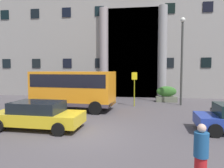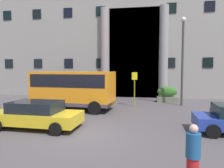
# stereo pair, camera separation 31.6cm
# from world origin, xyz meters

# --- Properties ---
(ground_plane) EXTENTS (80.00, 64.00, 0.12)m
(ground_plane) POSITION_xyz_m (0.00, 0.00, -0.06)
(ground_plane) COLOR #4D484C
(office_building_facade) EXTENTS (32.56, 9.70, 17.01)m
(office_building_facade) POSITION_xyz_m (0.01, 17.47, 8.49)
(office_building_facade) COLOR gray
(office_building_facade) RESTS_ON ground_plane
(orange_minibus) EXTENTS (6.24, 3.10, 2.88)m
(orange_minibus) POSITION_xyz_m (-2.41, 5.50, 1.71)
(orange_minibus) COLOR orange
(orange_minibus) RESTS_ON ground_plane
(bus_stop_sign) EXTENTS (0.44, 0.08, 2.80)m
(bus_stop_sign) POSITION_xyz_m (2.08, 7.54, 1.72)
(bus_stop_sign) COLOR #999916
(bus_stop_sign) RESTS_ON ground_plane
(hedge_planter_far_east) EXTENTS (1.89, 0.70, 1.47)m
(hedge_planter_far_east) POSITION_xyz_m (5.02, 10.24, 0.71)
(hedge_planter_far_east) COLOR #656957
(hedge_planter_far_east) RESTS_ON ground_plane
(hedge_planter_far_west) EXTENTS (1.40, 0.79, 1.35)m
(hedge_planter_far_west) POSITION_xyz_m (-7.68, 10.12, 0.65)
(hedge_planter_far_west) COLOR #646259
(hedge_planter_far_west) RESTS_ON ground_plane
(hedge_planter_west) EXTENTS (1.56, 0.89, 1.22)m
(hedge_planter_west) POSITION_xyz_m (-3.79, 10.84, 0.59)
(hedge_planter_west) COLOR #665E5C
(hedge_planter_west) RESTS_ON ground_plane
(parked_coupe_end) EXTENTS (4.67, 2.25, 1.39)m
(parked_coupe_end) POSITION_xyz_m (-2.66, 0.61, 0.71)
(parked_coupe_end) COLOR gold
(parked_coupe_end) RESTS_ON ground_plane
(scooter_by_planter) EXTENTS (2.02, 0.65, 0.89)m
(scooter_by_planter) POSITION_xyz_m (6.95, 3.09, 0.46)
(scooter_by_planter) COLOR black
(scooter_by_planter) RESTS_ON ground_plane
(pedestrian_woman_with_bag) EXTENTS (0.36, 0.36, 1.66)m
(pedestrian_woman_with_bag) POSITION_xyz_m (4.02, -3.74, 0.83)
(pedestrian_woman_with_bag) COLOR red
(pedestrian_woman_with_bag) RESTS_ON ground_plane
(lamppost_plaza_centre) EXTENTS (0.40, 0.40, 7.32)m
(lamppost_plaza_centre) POSITION_xyz_m (6.00, 8.60, 4.28)
(lamppost_plaza_centre) COLOR #3B3B39
(lamppost_plaza_centre) RESTS_ON ground_plane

